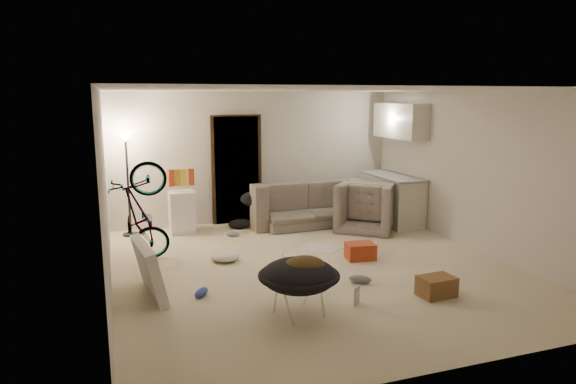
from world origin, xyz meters
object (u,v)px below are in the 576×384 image
object	(u,v)px
tv_box	(149,269)
mini_fridge	(182,212)
bicycle	(141,235)
juicer	(371,246)
floor_lamp	(127,162)
armchair	(368,211)
drink_case_b	(360,251)
sofa	(303,207)
saucer_chair	(299,283)
kitchen_counter	(392,200)
drink_case_a	(437,286)

from	to	relation	value
tv_box	mini_fridge	bearing A→B (deg)	67.64
bicycle	juicer	xyz separation A→B (m)	(3.40, -0.75, -0.30)
floor_lamp	bicycle	bearing A→B (deg)	-86.32
bicycle	tv_box	size ratio (longest dim) A/B	1.50
armchair	drink_case_b	xyz separation A→B (m)	(-0.98, -1.61, -0.20)
sofa	saucer_chair	world-z (taller)	saucer_chair
kitchen_counter	mini_fridge	distance (m)	3.98
armchair	mini_fridge	distance (m)	3.40
saucer_chair	tv_box	xyz separation A→B (m)	(-1.53, 1.14, -0.05)
saucer_chair	juicer	xyz separation A→B (m)	(1.87, 1.81, -0.28)
armchair	juicer	xyz separation A→B (m)	(-0.69, -1.38, -0.22)
kitchen_counter	drink_case_a	size ratio (longest dim) A/B	3.49
armchair	bicycle	distance (m)	4.14
saucer_chair	drink_case_a	distance (m)	1.81
sofa	bicycle	world-z (taller)	bicycle
drink_case_b	armchair	bearing A→B (deg)	66.82
mini_fridge	juicer	world-z (taller)	mini_fridge
kitchen_counter	sofa	xyz separation A→B (m)	(-1.65, 0.45, -0.13)
bicycle	sofa	bearing A→B (deg)	-60.42
floor_lamp	armchair	distance (m)	4.40
drink_case_a	juicer	distance (m)	1.83
kitchen_counter	saucer_chair	world-z (taller)	kitchen_counter
armchair	drink_case_b	size ratio (longest dim) A/B	2.37
floor_lamp	mini_fridge	xyz separation A→B (m)	(0.89, -0.10, -0.93)
saucer_chair	tv_box	world-z (taller)	tv_box
armchair	bicycle	world-z (taller)	bicycle
bicycle	drink_case_b	xyz separation A→B (m)	(3.10, -0.98, -0.28)
floor_lamp	kitchen_counter	world-z (taller)	floor_lamp
mini_fridge	juicer	bearing A→B (deg)	-40.72
mini_fridge	sofa	bearing A→B (deg)	-3.04
drink_case_b	kitchen_counter	bearing A→B (deg)	57.47
drink_case_a	juicer	size ratio (longest dim) A/B	1.73
sofa	drink_case_b	size ratio (longest dim) A/B	5.10
armchair	saucer_chair	xyz separation A→B (m)	(-2.56, -3.19, 0.06)
sofa	drink_case_b	distance (m)	2.34
sofa	juicer	world-z (taller)	sofa
bicycle	drink_case_a	bearing A→B (deg)	-122.05
saucer_chair	juicer	bearing A→B (deg)	44.01
tv_box	drink_case_a	bearing A→B (deg)	-26.34
juicer	tv_box	bearing A→B (deg)	-168.91
mini_fridge	drink_case_b	size ratio (longest dim) A/B	1.77
kitchen_counter	tv_box	world-z (taller)	kitchen_counter
sofa	mini_fridge	xyz separation A→B (m)	(-2.29, 0.10, 0.06)
tv_box	kitchen_counter	bearing A→B (deg)	19.16
tv_box	juicer	distance (m)	3.47
bicycle	tv_box	distance (m)	1.42
floor_lamp	sofa	xyz separation A→B (m)	(3.18, -0.20, -0.99)
tv_box	drink_case_a	size ratio (longest dim) A/B	2.37
floor_lamp	kitchen_counter	bearing A→B (deg)	-7.66
drink_case_b	juicer	world-z (taller)	juicer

